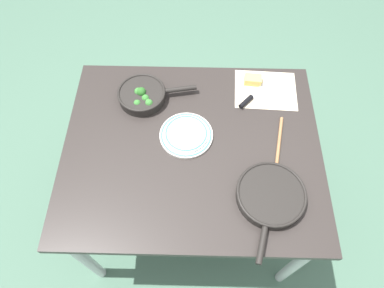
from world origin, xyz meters
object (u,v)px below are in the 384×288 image
(skillet_broccoli, at_px, (143,95))
(skillet_eggs, at_px, (271,196))
(dinner_plate_stack, at_px, (186,134))
(wooden_spoon, at_px, (277,164))
(cheese_block, at_px, (253,80))
(grater_knife, at_px, (253,96))

(skillet_broccoli, distance_m, skillet_eggs, 0.74)
(dinner_plate_stack, bearing_deg, skillet_broccoli, -43.94)
(wooden_spoon, bearing_deg, cheese_block, -159.77)
(skillet_broccoli, relative_size, grater_knife, 1.73)
(cheese_block, xyz_separation_m, dinner_plate_stack, (0.32, 0.32, -0.01))
(grater_knife, xyz_separation_m, cheese_block, (-0.01, -0.09, 0.01))
(skillet_eggs, height_order, wooden_spoon, skillet_eggs)
(dinner_plate_stack, bearing_deg, grater_knife, -143.90)
(wooden_spoon, bearing_deg, dinner_plate_stack, -98.41)
(cheese_block, height_order, dinner_plate_stack, cheese_block)
(grater_knife, bearing_deg, wooden_spoon, -125.85)
(grater_knife, distance_m, dinner_plate_stack, 0.39)
(skillet_broccoli, height_order, grater_knife, skillet_broccoli)
(skillet_broccoli, xyz_separation_m, dinner_plate_stack, (-0.21, 0.20, -0.02))
(skillet_broccoli, distance_m, wooden_spoon, 0.69)
(skillet_broccoli, relative_size, skillet_eggs, 0.90)
(grater_knife, relative_size, cheese_block, 2.47)
(skillet_broccoli, height_order, dinner_plate_stack, skillet_broccoli)
(skillet_broccoli, distance_m, cheese_block, 0.54)
(cheese_block, bearing_deg, wooden_spoon, 98.92)
(skillet_eggs, xyz_separation_m, dinner_plate_stack, (0.35, -0.29, -0.01))
(skillet_eggs, xyz_separation_m, grater_knife, (0.03, -0.52, -0.02))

